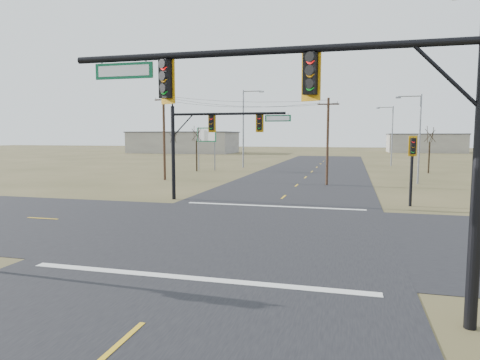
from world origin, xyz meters
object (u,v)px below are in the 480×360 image
bare_tree_a (196,133)px  bare_tree_b (173,137)px  streetlight_b (391,132)px  bare_tree_c (430,134)px  highway_sign (207,140)px  utility_pole_near (328,140)px  pedestal_signal_ne (412,156)px  streetlight_a (418,134)px  mast_arm_far (212,132)px  mast_arm_near (326,107)px  utility_pole_far (164,136)px  streetlight_c (245,124)px

bare_tree_a → bare_tree_b: bare_tree_a is taller
streetlight_b → bare_tree_c: size_ratio=1.48×
highway_sign → bare_tree_a: bare_tree_a is taller
utility_pole_near → pedestal_signal_ne: bearing=-61.5°
streetlight_a → mast_arm_far: bearing=-141.0°
mast_arm_near → streetlight_a: (6.82, 33.64, -0.56)m
highway_sign → streetlight_a: streetlight_a is taller
highway_sign → streetlight_a: bearing=-6.7°
streetlight_a → bare_tree_b: streetlight_a is taller
mast_arm_far → highway_sign: mast_arm_far is taller
utility_pole_far → highway_sign: 13.44m
mast_arm_near → streetlight_a: streetlight_a is taller
highway_sign → bare_tree_a: (-0.72, -1.99, 0.88)m
bare_tree_a → pedestal_signal_ne: bearing=-44.2°
bare_tree_b → bare_tree_c: size_ratio=0.90×
pedestal_signal_ne → streetlight_a: size_ratio=0.54×
streetlight_a → bare_tree_c: bearing=70.7°
streetlight_a → bare_tree_c: size_ratio=1.39×
bare_tree_b → bare_tree_c: bearing=-4.3°
pedestal_signal_ne → bare_tree_b: 42.91m
streetlight_c → bare_tree_b: (-11.10, -0.60, -1.83)m
utility_pole_near → streetlight_b: (8.07, 29.16, 0.88)m
bare_tree_c → highway_sign: bearing=-175.0°
streetlight_b → bare_tree_b: size_ratio=1.64×
pedestal_signal_ne → bare_tree_a: bare_tree_a is taller
mast_arm_near → pedestal_signal_ne: bearing=101.1°
bare_tree_b → streetlight_b: bearing=17.4°
utility_pole_near → streetlight_a: 9.05m
mast_arm_near → highway_sign: 47.96m
streetlight_a → utility_pole_near: bearing=-164.0°
pedestal_signal_ne → highway_sign: bearing=123.3°
pedestal_signal_ne → bare_tree_c: bearing=69.5°
mast_arm_far → pedestal_signal_ne: (13.64, 0.93, -1.56)m
bare_tree_a → bare_tree_c: size_ratio=1.01×
bare_tree_a → bare_tree_c: 29.69m
utility_pole_far → streetlight_b: size_ratio=0.98×
mast_arm_near → utility_pole_far: utility_pole_far is taller
mast_arm_near → bare_tree_a: mast_arm_near is taller
mast_arm_far → streetlight_c: streetlight_c is taller
highway_sign → bare_tree_a: bearing=-94.0°
mast_arm_near → bare_tree_b: 55.72m
utility_pole_far → streetlight_a: utility_pole_far is taller
streetlight_a → bare_tree_c: (3.25, 13.06, 0.03)m
mast_arm_far → highway_sign: bearing=92.8°
bare_tree_c → streetlight_a: bearing=-104.0°
streetlight_a → streetlight_b: bearing=85.4°
streetlight_a → bare_tree_b: (-32.54, 15.78, -0.37)m
mast_arm_near → streetlight_c: streetlight_c is taller
pedestal_signal_ne → bare_tree_c: 28.25m
mast_arm_near → bare_tree_a: (-19.28, 42.21, -0.44)m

